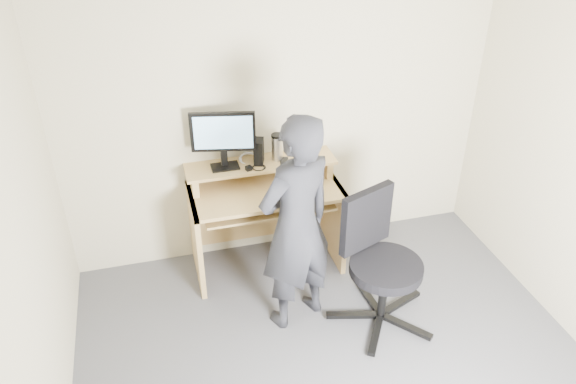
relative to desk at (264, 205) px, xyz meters
name	(u,v)px	position (x,y,z in m)	size (l,w,h in m)	color
back_wall	(280,113)	(0.20, 0.22, 0.70)	(3.50, 0.02, 2.50)	beige
ceiling	(382,1)	(0.20, -1.53, 1.95)	(3.50, 3.50, 0.02)	white
desk	(264,205)	(0.00, 0.00, 0.00)	(1.20, 0.60, 0.91)	tan
monitor	(223,135)	(-0.29, 0.06, 0.64)	(0.49, 0.14, 0.47)	black
external_drive	(259,152)	(-0.01, 0.07, 0.46)	(0.07, 0.13, 0.20)	black
travel_mug	(277,148)	(0.14, 0.09, 0.46)	(0.09, 0.09, 0.20)	silver
smartphone	(284,161)	(0.18, 0.03, 0.37)	(0.07, 0.13, 0.01)	black
charger	(249,168)	(-0.12, -0.03, 0.38)	(0.04, 0.04, 0.04)	black
headphones	(249,159)	(-0.08, 0.14, 0.37)	(0.16, 0.16, 0.02)	silver
keyboard	(259,205)	(-0.08, -0.17, 0.12)	(0.46, 0.18, 0.03)	black
mouse	(305,188)	(0.30, -0.18, 0.22)	(0.10, 0.06, 0.04)	black
office_chair	(379,257)	(0.64, -0.87, 0.00)	(0.80, 0.77, 1.00)	black
person	(296,226)	(0.06, -0.73, 0.28)	(0.61, 0.40, 1.66)	black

